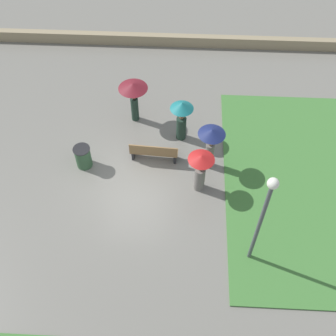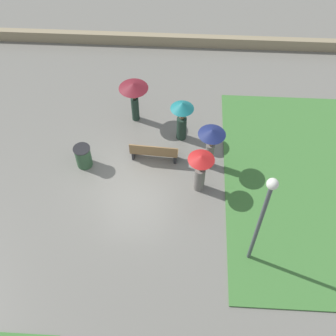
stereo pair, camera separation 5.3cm
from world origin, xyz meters
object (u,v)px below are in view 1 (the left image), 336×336
(park_bench, at_px, (154,152))
(crowd_person_teal, at_px, (182,115))
(crowd_person_maroon, at_px, (133,92))
(crowd_person_red, at_px, (200,169))
(trash_bin, at_px, (83,157))
(crowd_person_navy, at_px, (211,141))
(lamp_post, at_px, (264,212))

(park_bench, bearing_deg, crowd_person_teal, -125.51)
(crowd_person_teal, height_order, crowd_person_maroon, crowd_person_maroon)
(park_bench, distance_m, crowd_person_red, 2.24)
(park_bench, relative_size, trash_bin, 1.98)
(park_bench, xyz_separation_m, crowd_person_navy, (-2.11, 0.16, 0.94))
(lamp_post, xyz_separation_m, crowd_person_teal, (2.41, -5.22, -1.52))
(park_bench, relative_size, crowd_person_maroon, 0.97)
(lamp_post, bearing_deg, crowd_person_teal, -65.28)
(crowd_person_teal, bearing_deg, crowd_person_maroon, -65.18)
(lamp_post, height_order, crowd_person_red, lamp_post)
(crowd_person_navy, relative_size, crowd_person_maroon, 1.04)
(crowd_person_teal, bearing_deg, crowd_person_navy, 88.72)
(crowd_person_navy, xyz_separation_m, crowd_person_red, (0.36, 1.08, -0.28))
(lamp_post, relative_size, crowd_person_navy, 2.15)
(crowd_person_navy, bearing_deg, crowd_person_teal, 172.50)
(lamp_post, bearing_deg, park_bench, -49.34)
(park_bench, bearing_deg, crowd_person_red, 148.11)
(crowd_person_red, bearing_deg, trash_bin, 169.07)
(lamp_post, distance_m, crowd_person_teal, 5.95)
(crowd_person_red, bearing_deg, crowd_person_navy, 71.63)
(park_bench, distance_m, lamp_post, 5.72)
(park_bench, relative_size, crowd_person_teal, 0.99)
(trash_bin, height_order, crowd_person_red, crowd_person_red)
(crowd_person_teal, relative_size, crowd_person_red, 1.04)
(park_bench, bearing_deg, trash_bin, 11.55)
(crowd_person_teal, bearing_deg, trash_bin, -15.23)
(crowd_person_navy, relative_size, crowd_person_teal, 1.05)
(park_bench, distance_m, trash_bin, 2.68)
(lamp_post, relative_size, trash_bin, 4.55)
(crowd_person_teal, bearing_deg, crowd_person_red, 67.36)
(trash_bin, height_order, crowd_person_teal, crowd_person_teal)
(crowd_person_teal, bearing_deg, park_bench, 11.88)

